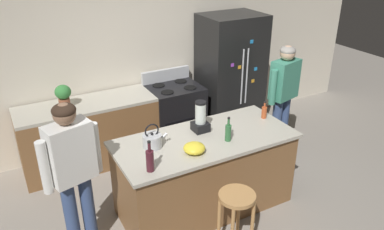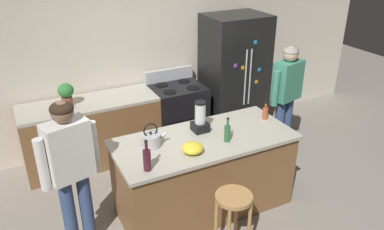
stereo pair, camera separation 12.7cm
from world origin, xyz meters
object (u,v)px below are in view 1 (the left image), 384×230
bottle_olive_oil (228,132)px  mixing_bowl (194,148)px  kitchen_island (205,173)px  bottle_wine (150,160)px  potted_plant (63,95)px  stove_range (175,115)px  person_by_island_left (73,167)px  bar_stool (236,208)px  refrigerator (230,75)px  tea_kettle (152,140)px  bottle_cooking_sauce (264,112)px  blender_appliance (200,119)px  person_by_sink_right (283,91)px

bottle_olive_oil → mixing_bowl: 0.44m
kitchen_island → bottle_wine: size_ratio=6.31×
potted_plant → mixing_bowl: (0.91, -1.76, -0.12)m
stove_range → person_by_island_left: person_by_island_left is taller
bar_stool → mixing_bowl: (-0.17, 0.54, 0.43)m
bottle_olive_oil → bottle_wine: (-0.95, -0.13, 0.02)m
refrigerator → bottle_wine: bearing=-139.3°
stove_range → bottle_wine: bottle_wine is taller
potted_plant → refrigerator: bearing=-1.2°
refrigerator → bar_stool: (-1.41, -2.25, -0.40)m
person_by_island_left → bar_stool: (1.33, -0.75, -0.45)m
kitchen_island → bar_stool: bearing=-96.4°
refrigerator → tea_kettle: 2.36m
stove_range → mixing_bowl: stove_range is taller
stove_range → bottle_cooking_sauce: 1.60m
kitchen_island → blender_appliance: 0.63m
potted_plant → bottle_olive_oil: size_ratio=1.09×
potted_plant → bottle_olive_oil: 2.18m
mixing_bowl → tea_kettle: bearing=136.9°
stove_range → bottle_olive_oil: bottle_olive_oil is taller
refrigerator → bar_stool: 2.68m
person_by_island_left → tea_kettle: 0.84m
refrigerator → stove_range: bearing=178.5°
tea_kettle → bottle_wine: bearing=-116.0°
refrigerator → bottle_wine: refrigerator is taller
tea_kettle → bottle_olive_oil: bearing=-19.0°
mixing_bowl → person_by_island_left: bearing=169.9°
potted_plant → bottle_olive_oil: (1.35, -1.71, -0.07)m
person_by_island_left → mixing_bowl: person_by_island_left is taller
bottle_olive_oil → mixing_bowl: (-0.44, -0.04, -0.05)m
refrigerator → mixing_bowl: refrigerator is taller
bottle_cooking_sauce → bottle_olive_oil: bearing=-159.4°
kitchen_island → stove_range: 1.57m
bottle_cooking_sauce → person_by_island_left: bearing=-177.6°
blender_appliance → mixing_bowl: (-0.29, -0.38, -0.10)m
bottle_cooking_sauce → tea_kettle: (-1.45, 0.00, 0.00)m
refrigerator → blender_appliance: refrigerator is taller
person_by_sink_right → stove_range: bearing=140.0°
bottle_cooking_sauce → mixing_bowl: size_ratio=0.96×
person_by_sink_right → mixing_bowl: bearing=-157.5°
stove_range → bottle_cooking_sauce: (0.50, -1.43, 0.52)m
tea_kettle → mixing_bowl: bearing=-43.1°
person_by_sink_right → bottle_wine: person_by_sink_right is taller
potted_plant → bottle_cooking_sauce: 2.50m
stove_range → bar_stool: bearing=-101.3°
person_by_island_left → bottle_olive_oil: size_ratio=5.89×
person_by_sink_right → bottle_cooking_sauce: size_ratio=7.43×
kitchen_island → bottle_cooking_sauce: size_ratio=9.22×
bottle_cooking_sauce → bottle_wine: bearing=-166.6°
kitchen_island → mixing_bowl: 0.60m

